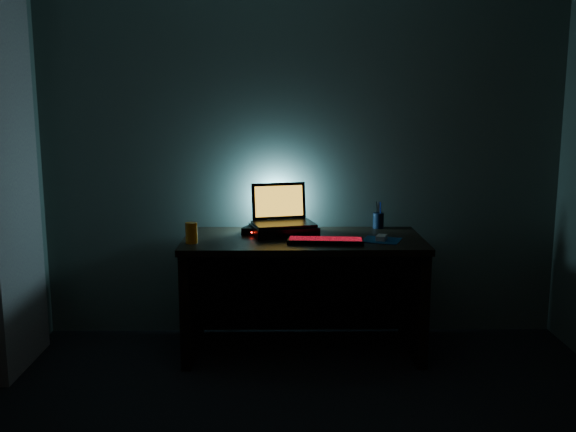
{
  "coord_description": "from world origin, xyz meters",
  "views": [
    {
      "loc": [
        -0.14,
        -2.32,
        1.6
      ],
      "look_at": [
        -0.1,
        1.57,
        0.9
      ],
      "focal_mm": 40.0,
      "sensor_mm": 36.0,
      "label": 1
    }
  ],
  "objects_px": {
    "keyboard": "(325,241)",
    "mouse": "(382,238)",
    "pen_cup": "(378,221)",
    "laptop": "(282,215)",
    "juice_glass": "(191,233)",
    "router": "(254,231)"
  },
  "relations": [
    {
      "from": "laptop",
      "to": "keyboard",
      "type": "bearing_deg",
      "value": -62.93
    },
    {
      "from": "juice_glass",
      "to": "router",
      "type": "height_order",
      "value": "juice_glass"
    },
    {
      "from": "mouse",
      "to": "router",
      "type": "relative_size",
      "value": 0.58
    },
    {
      "from": "mouse",
      "to": "router",
      "type": "xyz_separation_m",
      "value": [
        -0.79,
        0.2,
        0.0
      ]
    },
    {
      "from": "laptop",
      "to": "pen_cup",
      "type": "relative_size",
      "value": 4.15
    },
    {
      "from": "router",
      "to": "pen_cup",
      "type": "bearing_deg",
      "value": 28.01
    },
    {
      "from": "mouse",
      "to": "router",
      "type": "bearing_deg",
      "value": -173.46
    },
    {
      "from": "pen_cup",
      "to": "router",
      "type": "height_order",
      "value": "pen_cup"
    },
    {
      "from": "laptop",
      "to": "mouse",
      "type": "xyz_separation_m",
      "value": [
        0.61,
        -0.24,
        -0.1
      ]
    },
    {
      "from": "mouse",
      "to": "pen_cup",
      "type": "xyz_separation_m",
      "value": [
        0.04,
        0.39,
        0.03
      ]
    },
    {
      "from": "pen_cup",
      "to": "juice_glass",
      "type": "bearing_deg",
      "value": -159.44
    },
    {
      "from": "mouse",
      "to": "pen_cup",
      "type": "height_order",
      "value": "pen_cup"
    },
    {
      "from": "keyboard",
      "to": "laptop",
      "type": "bearing_deg",
      "value": 135.59
    },
    {
      "from": "laptop",
      "to": "juice_glass",
      "type": "relative_size",
      "value": 3.43
    },
    {
      "from": "keyboard",
      "to": "mouse",
      "type": "height_order",
      "value": "mouse"
    },
    {
      "from": "laptop",
      "to": "router",
      "type": "relative_size",
      "value": 2.65
    },
    {
      "from": "pen_cup",
      "to": "router",
      "type": "xyz_separation_m",
      "value": [
        -0.83,
        -0.19,
        -0.03
      ]
    },
    {
      "from": "keyboard",
      "to": "mouse",
      "type": "bearing_deg",
      "value": 15.13
    },
    {
      "from": "juice_glass",
      "to": "router",
      "type": "distance_m",
      "value": 0.45
    },
    {
      "from": "pen_cup",
      "to": "router",
      "type": "relative_size",
      "value": 0.64
    },
    {
      "from": "laptop",
      "to": "router",
      "type": "distance_m",
      "value": 0.21
    },
    {
      "from": "laptop",
      "to": "keyboard",
      "type": "xyz_separation_m",
      "value": [
        0.26,
        -0.3,
        -0.11
      ]
    }
  ]
}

